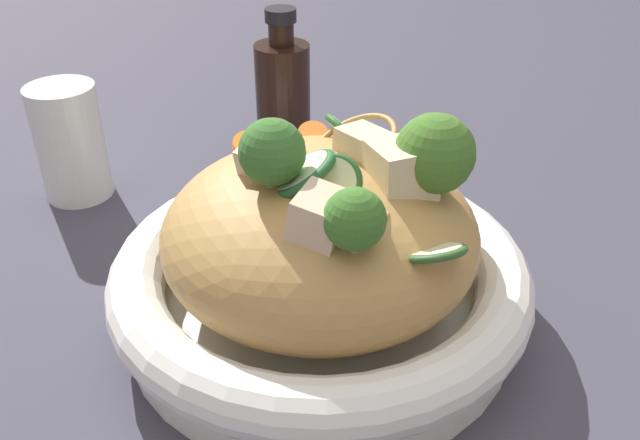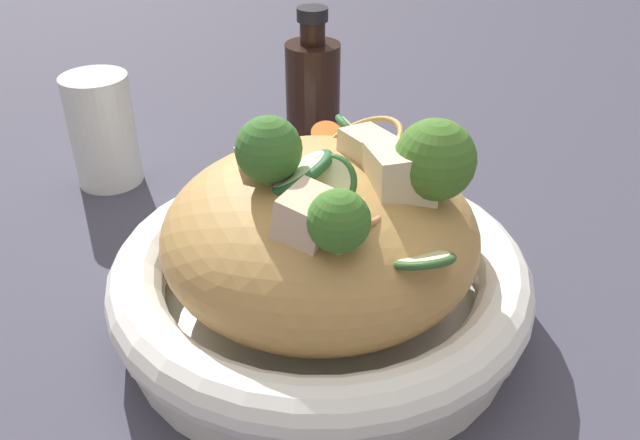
{
  "view_description": "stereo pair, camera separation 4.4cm",
  "coord_description": "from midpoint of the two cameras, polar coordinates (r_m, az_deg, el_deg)",
  "views": [
    {
      "loc": [
        0.31,
        0.2,
        0.31
      ],
      "look_at": [
        0.0,
        0.0,
        0.08
      ],
      "focal_mm": 37.75,
      "sensor_mm": 36.0,
      "label": 1
    },
    {
      "loc": [
        0.29,
        0.23,
        0.31
      ],
      "look_at": [
        0.0,
        0.0,
        0.08
      ],
      "focal_mm": 37.75,
      "sensor_mm": 36.0,
      "label": 2
    }
  ],
  "objects": [
    {
      "name": "ground_plane",
      "position": [
        0.48,
        2.6,
        -8.16
      ],
      "size": [
        3.0,
        3.0,
        0.0
      ],
      "primitive_type": "plane",
      "color": "#3D3C4B"
    },
    {
      "name": "drinking_glass",
      "position": [
        0.65,
        -16.13,
        7.26
      ],
      "size": [
        0.06,
        0.06,
        0.1
      ],
      "color": "silver",
      "rests_on": "ground_plane"
    },
    {
      "name": "noodle_heap",
      "position": [
        0.44,
        2.84,
        -1.18
      ],
      "size": [
        0.21,
        0.21,
        0.11
      ],
      "color": "#B3894A",
      "rests_on": "serving_bowl"
    },
    {
      "name": "serving_bowl",
      "position": [
        0.46,
        2.69,
        -5.4
      ],
      "size": [
        0.28,
        0.28,
        0.06
      ],
      "color": "white",
      "rests_on": "ground_plane"
    },
    {
      "name": "chicken_chunks",
      "position": [
        0.4,
        6.01,
        3.59
      ],
      "size": [
        0.12,
        0.11,
        0.04
      ],
      "color": "beige",
      "rests_on": "serving_bowl"
    },
    {
      "name": "carrot_coins",
      "position": [
        0.44,
        1.68,
        4.93
      ],
      "size": [
        0.12,
        0.14,
        0.03
      ],
      "color": "orange",
      "rests_on": "serving_bowl"
    },
    {
      "name": "soy_sauce_bottle",
      "position": [
        0.66,
        1.31,
        10.14
      ],
      "size": [
        0.05,
        0.05,
        0.15
      ],
      "color": "black",
      "rests_on": "ground_plane"
    },
    {
      "name": "broccoli_florets",
      "position": [
        0.39,
        7.5,
        4.21
      ],
      "size": [
        0.13,
        0.13,
        0.06
      ],
      "color": "#8FB66F",
      "rests_on": "serving_bowl"
    },
    {
      "name": "zucchini_slices",
      "position": [
        0.41,
        5.06,
        3.5
      ],
      "size": [
        0.13,
        0.15,
        0.05
      ],
      "color": "beige",
      "rests_on": "serving_bowl"
    }
  ]
}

